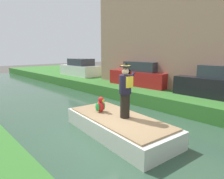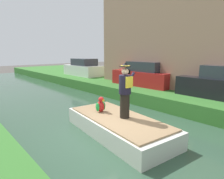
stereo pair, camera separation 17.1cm
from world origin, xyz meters
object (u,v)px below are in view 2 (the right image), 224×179
parked_car_red (144,75)px  boat (118,125)px  person_pirate (125,91)px  parrot_plush (101,105)px  parked_car_white (83,68)px

parked_car_red → boat: bearing=-148.7°
person_pirate → parked_car_red: size_ratio=0.46×
boat → parrot_plush: size_ratio=7.68×
parrot_plush → parked_car_red: parked_car_red is taller
boat → parrot_plush: bearing=95.0°
person_pirate → parrot_plush: person_pirate is taller
person_pirate → parked_car_red: person_pirate is taller
parrot_plush → boat: bearing=-85.0°
person_pirate → parrot_plush: size_ratio=3.25×
boat → parrot_plush: (-0.08, 0.86, 0.55)m
parked_car_white → boat: bearing=-117.6°
person_pirate → parked_car_white: size_ratio=0.46×
boat → person_pirate: size_ratio=2.37×
person_pirate → boat: bearing=135.1°
parked_car_white → person_pirate: bearing=-116.6°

